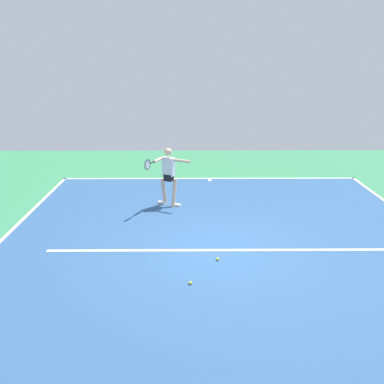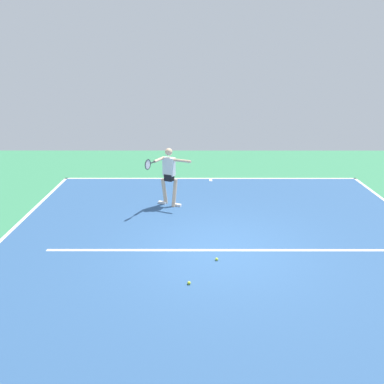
{
  "view_description": "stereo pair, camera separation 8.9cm",
  "coord_description": "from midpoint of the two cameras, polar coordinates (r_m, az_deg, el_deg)",
  "views": [
    {
      "loc": [
        0.75,
        8.48,
        4.17
      ],
      "look_at": [
        0.67,
        -1.51,
        0.9
      ],
      "focal_mm": 38.3,
      "sensor_mm": 36.0,
      "label": 1
    },
    {
      "loc": [
        0.66,
        8.48,
        4.17
      ],
      "look_at": [
        0.67,
        -1.51,
        0.9
      ],
      "focal_mm": 38.3,
      "sensor_mm": 36.0,
      "label": 2
    }
  ],
  "objects": [
    {
      "name": "tennis_player",
      "position": [
        11.92,
        -3.55,
        2.64
      ],
      "size": [
        1.26,
        1.09,
        1.74
      ],
      "rotation": [
        0.0,
        0.0,
        -0.44
      ],
      "color": "beige",
      "rests_on": "ground_plane"
    },
    {
      "name": "court_surface",
      "position": [
        9.47,
        3.9,
        -8.02
      ],
      "size": [
        10.65,
        11.82,
        0.0
      ],
      "primitive_type": "cube",
      "color": "#2D5484",
      "rests_on": "ground_plane"
    },
    {
      "name": "court_line_service",
      "position": [
        9.46,
        3.91,
        -8.07
      ],
      "size": [
        7.99,
        0.1,
        0.01
      ],
      "primitive_type": "cube",
      "color": "white",
      "rests_on": "ground_plane"
    },
    {
      "name": "tennis_ball_by_baseline",
      "position": [
        8.11,
        -0.55,
        -12.55
      ],
      "size": [
        0.07,
        0.07,
        0.07
      ],
      "primitive_type": "sphere",
      "color": "#CCE033",
      "rests_on": "ground_plane"
    },
    {
      "name": "tennis_ball_far_corner",
      "position": [
        8.99,
        3.29,
        -9.31
      ],
      "size": [
        0.07,
        0.07,
        0.07
      ],
      "primitive_type": "sphere",
      "color": "#C6E53D",
      "rests_on": "ground_plane"
    },
    {
      "name": "court_line_centre_mark",
      "position": [
        14.76,
        2.31,
        1.7
      ],
      "size": [
        0.1,
        0.3,
        0.01
      ],
      "primitive_type": "cube",
      "color": "white",
      "rests_on": "ground_plane"
    },
    {
      "name": "court_line_baseline_near",
      "position": [
        14.95,
        2.27,
        1.92
      ],
      "size": [
        10.65,
        0.1,
        0.01
      ],
      "primitive_type": "cube",
      "color": "white",
      "rests_on": "ground_plane"
    },
    {
      "name": "ground_plane",
      "position": [
        9.48,
        3.9,
        -8.03
      ],
      "size": [
        21.25,
        21.25,
        0.0
      ],
      "primitive_type": "plane",
      "color": "#388456"
    }
  ]
}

